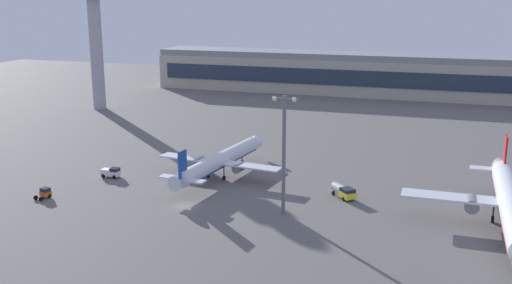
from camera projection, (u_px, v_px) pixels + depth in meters
name	position (u px, v px, depth m)	size (l,w,h in m)	color
ground_plane	(184.00, 206.00, 112.89)	(416.00, 416.00, 0.00)	#605E5B
terminal_building	(384.00, 75.00, 235.97)	(188.30, 22.40, 16.40)	#B2AD99
control_tower	(95.00, 33.00, 202.98)	(8.00, 8.00, 46.45)	#A8A8B2
airplane_terminal_side	(511.00, 204.00, 100.85)	(36.75, 47.31, 12.17)	silver
airplane_near_gate	(220.00, 161.00, 130.22)	(29.25, 37.48, 9.61)	silver
fuel_truck	(343.00, 191.00, 117.31)	(5.85, 6.02, 2.35)	yellow
pushback_tug	(45.00, 193.00, 117.14)	(2.38, 3.37, 2.05)	#D85919
baggage_tractor	(111.00, 172.00, 130.31)	(4.23, 2.18, 2.25)	white
apron_light_west	(284.00, 147.00, 105.96)	(4.80, 0.90, 22.02)	slate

